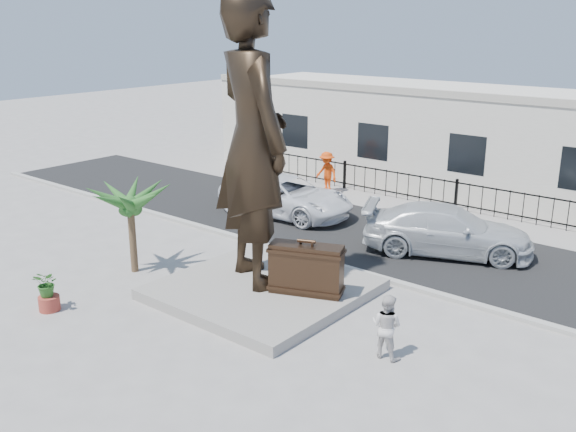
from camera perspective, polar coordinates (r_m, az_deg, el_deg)
name	(u,v)px	position (r m, az deg, el deg)	size (l,w,h in m)	color
ground	(240,317)	(17.08, -4.31, -8.94)	(100.00, 100.00, 0.00)	#9E9991
street	(395,239)	(23.06, 9.51, -2.07)	(40.00, 7.00, 0.01)	black
curb	(338,266)	(20.25, 4.51, -4.46)	(40.00, 0.25, 0.12)	#A5A399
far_sidewalk	(446,214)	(26.46, 13.88, 0.18)	(40.00, 2.50, 0.02)	#9E9991
plinth	(263,289)	(18.32, -2.22, -6.50)	(5.20, 5.20, 0.30)	gray
fence	(456,196)	(27.00, 14.71, 1.76)	(22.00, 0.10, 1.20)	black
building	(500,142)	(30.45, 18.32, 6.24)	(28.00, 7.00, 4.40)	silver
statue	(253,141)	(17.53, -3.15, 6.68)	(2.93, 1.92, 8.04)	black
suitcase	(306,269)	(17.44, 1.63, -4.74)	(1.98, 0.63, 1.39)	#312015
tourist	(387,326)	(15.01, 8.76, -9.65)	(0.75, 0.59, 1.55)	silver
car_white	(286,196)	(25.41, -0.16, 1.78)	(2.53, 5.49, 1.53)	white
car_silver	(447,230)	(21.83, 13.98, -1.23)	(2.24, 5.50, 1.60)	silver
worker	(327,172)	(28.73, 3.46, 3.90)	(1.19, 0.69, 1.85)	#E7440C
palm_tree	(135,271)	(20.52, -13.43, -4.78)	(1.80, 1.80, 3.20)	#255820
planter	(49,303)	(18.47, -20.45, -7.27)	(0.56, 0.56, 0.40)	#A1382A
shrub	(47,284)	(18.25, -20.64, -5.64)	(0.66, 0.57, 0.74)	#295F1E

